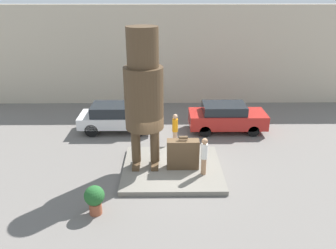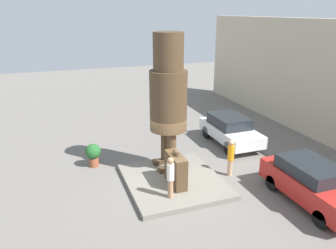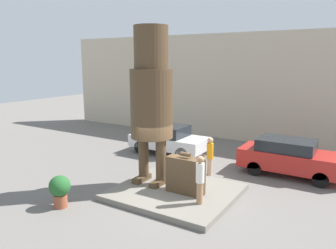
# 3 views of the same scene
# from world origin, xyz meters

# --- Properties ---
(ground_plane) EXTENTS (60.00, 60.00, 0.00)m
(ground_plane) POSITION_xyz_m (0.00, 0.00, 0.00)
(ground_plane) COLOR slate
(pedestal) EXTENTS (4.23, 3.85, 0.20)m
(pedestal) POSITION_xyz_m (0.00, 0.00, 0.10)
(pedestal) COLOR slate
(pedestal) RESTS_ON ground_plane
(statue_figure) EXTENTS (1.58, 1.58, 5.86)m
(statue_figure) POSITION_xyz_m (-1.15, 0.19, 3.63)
(statue_figure) COLOR #4C3823
(statue_figure) RESTS_ON pedestal
(giant_suitcase) EXTENTS (1.36, 0.48, 1.49)m
(giant_suitcase) POSITION_xyz_m (0.45, -0.08, 0.86)
(giant_suitcase) COLOR #4C3823
(giant_suitcase) RESTS_ON pedestal
(tourist) EXTENTS (0.28, 0.28, 1.63)m
(tourist) POSITION_xyz_m (1.28, -0.62, 1.10)
(tourist) COLOR #A87A56
(tourist) RESTS_ON pedestal
(parked_car_white) EXTENTS (4.01, 1.79, 1.53)m
(parked_car_white) POSITION_xyz_m (-3.05, 4.42, 0.82)
(parked_car_white) COLOR silver
(parked_car_white) RESTS_ON ground_plane
(parked_car_red) EXTENTS (4.17, 1.76, 1.56)m
(parked_car_red) POSITION_xyz_m (3.08, 4.34, 0.82)
(parked_car_red) COLOR #B2231E
(parked_car_red) RESTS_ON ground_plane
(planter_pot) EXTENTS (0.71, 0.71, 1.10)m
(planter_pot) POSITION_xyz_m (-2.76, -2.90, 0.64)
(planter_pot) COLOR brown
(planter_pot) RESTS_ON ground_plane
(worker_hivis) EXTENTS (0.28, 0.28, 1.66)m
(worker_hivis) POSITION_xyz_m (0.19, 2.56, 0.91)
(worker_hivis) COLOR tan
(worker_hivis) RESTS_ON ground_plane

